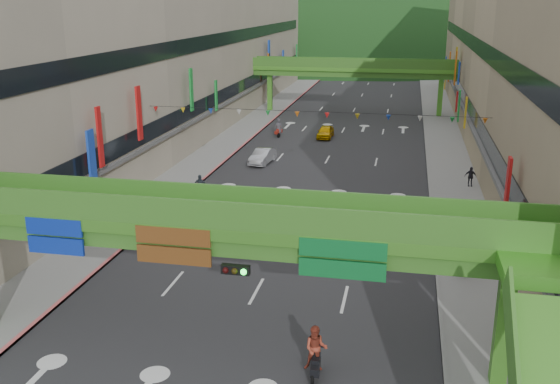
{
  "coord_description": "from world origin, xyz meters",
  "views": [
    {
      "loc": [
        6.98,
        -16.05,
        14.23
      ],
      "look_at": [
        0.0,
        18.0,
        3.5
      ],
      "focal_mm": 40.0,
      "sensor_mm": 36.0,
      "label": 1
    }
  ],
  "objects_px": {
    "scooter_rider_mid": "(316,351)",
    "car_silver": "(263,156)",
    "scooter_rider_near": "(236,227)",
    "pedestrian_red": "(490,240)",
    "car_yellow": "(325,132)",
    "overpass_near": "(238,246)"
  },
  "relations": [
    {
      "from": "scooter_rider_mid",
      "to": "pedestrian_red",
      "type": "distance_m",
      "value": 16.57
    },
    {
      "from": "scooter_rider_mid",
      "to": "car_yellow",
      "type": "distance_m",
      "value": 44.7
    },
    {
      "from": "scooter_rider_mid",
      "to": "car_yellow",
      "type": "height_order",
      "value": "scooter_rider_mid"
    },
    {
      "from": "overpass_near",
      "to": "car_yellow",
      "type": "height_order",
      "value": "overpass_near"
    },
    {
      "from": "car_silver",
      "to": "pedestrian_red",
      "type": "height_order",
      "value": "pedestrian_red"
    },
    {
      "from": "scooter_rider_near",
      "to": "pedestrian_red",
      "type": "relative_size",
      "value": 1.19
    },
    {
      "from": "overpass_near",
      "to": "car_silver",
      "type": "distance_m",
      "value": 32.99
    },
    {
      "from": "scooter_rider_near",
      "to": "scooter_rider_mid",
      "type": "relative_size",
      "value": 0.93
    },
    {
      "from": "car_yellow",
      "to": "pedestrian_red",
      "type": "distance_m",
      "value": 32.89
    },
    {
      "from": "pedestrian_red",
      "to": "overpass_near",
      "type": "bearing_deg",
      "value": -130.06
    },
    {
      "from": "scooter_rider_mid",
      "to": "pedestrian_red",
      "type": "bearing_deg",
      "value": 60.59
    },
    {
      "from": "car_yellow",
      "to": "pedestrian_red",
      "type": "relative_size",
      "value": 2.22
    },
    {
      "from": "overpass_near",
      "to": "scooter_rider_near",
      "type": "height_order",
      "value": "overpass_near"
    },
    {
      "from": "overpass_near",
      "to": "scooter_rider_mid",
      "type": "relative_size",
      "value": 12.65
    },
    {
      "from": "scooter_rider_near",
      "to": "pedestrian_red",
      "type": "bearing_deg",
      "value": 4.52
    },
    {
      "from": "scooter_rider_mid",
      "to": "car_silver",
      "type": "relative_size",
      "value": 0.54
    },
    {
      "from": "overpass_near",
      "to": "pedestrian_red",
      "type": "xyz_separation_m",
      "value": [
        11.27,
        14.18,
        -4.34
      ]
    },
    {
      "from": "scooter_rider_near",
      "to": "car_yellow",
      "type": "bearing_deg",
      "value": 87.49
    },
    {
      "from": "pedestrian_red",
      "to": "car_yellow",
      "type": "bearing_deg",
      "value": 112.96
    },
    {
      "from": "scooter_rider_mid",
      "to": "car_silver",
      "type": "bearing_deg",
      "value": 106.64
    },
    {
      "from": "scooter_rider_mid",
      "to": "overpass_near",
      "type": "bearing_deg",
      "value": 175.37
    },
    {
      "from": "scooter_rider_near",
      "to": "overpass_near",
      "type": "bearing_deg",
      "value": -73.85
    }
  ]
}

